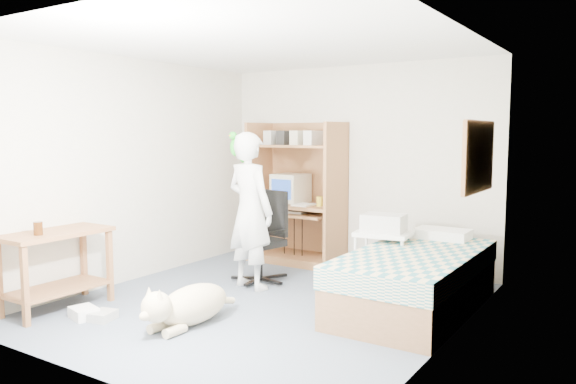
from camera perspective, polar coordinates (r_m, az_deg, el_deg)
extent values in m
plane|color=#4C5467|center=(5.60, -2.38, -11.27)|extent=(4.00, 4.00, 0.00)
cube|color=beige|center=(7.09, 6.95, 2.61)|extent=(3.60, 0.02, 2.50)
cube|color=beige|center=(4.57, 16.30, 0.57)|extent=(0.02, 4.00, 2.50)
cube|color=beige|center=(6.57, -15.36, 2.18)|extent=(0.02, 4.00, 2.50)
cube|color=white|center=(5.42, -2.49, 14.87)|extent=(3.60, 4.00, 0.02)
cube|color=#915D32|center=(7.52, -2.90, 0.16)|extent=(0.04, 0.60, 1.80)
cube|color=#915D32|center=(6.91, 4.93, -0.37)|extent=(0.04, 0.60, 1.80)
cube|color=#915D32|center=(7.44, 2.03, 0.11)|extent=(1.20, 0.02, 1.80)
cube|color=#915D32|center=(7.22, 0.85, -1.36)|extent=(1.12, 0.60, 0.04)
cube|color=#915D32|center=(7.16, 0.51, -2.22)|extent=(1.00, 0.50, 0.03)
cube|color=#915D32|center=(7.16, 0.86, 4.69)|extent=(1.12, 0.55, 0.03)
cube|color=#915D32|center=(7.34, 0.84, -6.71)|extent=(1.12, 0.60, 0.10)
cube|color=brown|center=(5.49, 12.71, -9.84)|extent=(1.00, 2.00, 0.36)
cube|color=#2D7079|center=(5.42, 12.78, -6.99)|extent=(1.02, 2.02, 0.20)
cube|color=white|center=(6.13, 15.40, -4.21)|extent=(0.55, 0.35, 0.12)
cube|color=brown|center=(5.70, -22.56, -3.90)|extent=(0.50, 1.00, 0.04)
cube|color=brown|center=(5.37, -25.16, -8.74)|extent=(0.05, 0.05, 0.70)
cube|color=brown|center=(6.19, -20.03, -6.63)|extent=(0.05, 0.05, 0.70)
cube|color=brown|center=(5.88, -17.65, -7.20)|extent=(0.05, 0.05, 0.70)
cube|color=brown|center=(5.81, -22.35, -9.06)|extent=(0.46, 0.92, 0.03)
cube|color=olive|center=(5.43, 18.84, 3.42)|extent=(0.03, 0.90, 0.60)
cube|color=brown|center=(5.43, 18.92, 6.69)|extent=(0.04, 0.94, 0.04)
cube|color=brown|center=(5.46, 18.70, 0.17)|extent=(0.04, 0.94, 0.04)
cylinder|color=black|center=(6.39, -2.84, -8.75)|extent=(0.57, 0.57, 0.06)
cylinder|color=black|center=(6.35, -2.85, -7.18)|extent=(0.06, 0.06, 0.38)
cube|color=black|center=(6.30, -2.86, -5.17)|extent=(0.51, 0.51, 0.08)
cube|color=black|center=(6.39, -1.45, -2.15)|extent=(0.40, 0.13, 0.52)
cube|color=black|center=(6.44, -4.31, -3.64)|extent=(0.09, 0.29, 0.04)
cube|color=black|center=(6.10, -1.34, -4.16)|extent=(0.09, 0.29, 0.04)
imported|color=silver|center=(6.00, -3.88, -1.92)|extent=(0.68, 0.51, 1.68)
ellipsoid|color=#188613|center=(6.09, -5.33, 4.57)|extent=(0.12, 0.12, 0.20)
sphere|color=#188613|center=(6.06, -5.61, 5.73)|extent=(0.09, 0.09, 0.09)
cone|color=orange|center=(6.03, -5.92, 5.72)|extent=(0.04, 0.04, 0.03)
cylinder|color=#188613|center=(6.12, -4.98, 3.52)|extent=(0.05, 0.14, 0.12)
ellipsoid|color=beige|center=(5.08, -9.54, -11.18)|extent=(0.39, 0.77, 0.34)
sphere|color=beige|center=(4.79, -13.20, -11.31)|extent=(0.25, 0.25, 0.25)
cone|color=beige|center=(4.79, -13.94, -9.88)|extent=(0.07, 0.07, 0.09)
cone|color=beige|center=(4.69, -12.92, -10.17)|extent=(0.07, 0.07, 0.09)
ellipsoid|color=beige|center=(4.73, -14.17, -12.06)|extent=(0.09, 0.14, 0.08)
cylinder|color=beige|center=(5.38, -6.45, -10.88)|extent=(0.07, 0.24, 0.12)
cube|color=white|center=(5.88, 9.68, -4.17)|extent=(0.60, 0.50, 0.04)
cube|color=white|center=(5.98, 9.60, -8.60)|extent=(0.55, 0.45, 0.03)
cylinder|color=white|center=(5.88, 6.74, -7.28)|extent=(0.03, 0.03, 0.63)
cylinder|color=white|center=(5.69, 11.12, -7.80)|extent=(0.03, 0.03, 0.63)
cylinder|color=white|center=(6.21, 8.26, -6.60)|extent=(0.03, 0.03, 0.63)
cylinder|color=white|center=(6.03, 12.44, -7.05)|extent=(0.03, 0.03, 0.63)
cube|color=beige|center=(5.87, 9.70, -3.09)|extent=(0.46, 0.37, 0.18)
cube|color=beige|center=(7.30, 0.28, 0.41)|extent=(0.41, 0.43, 0.37)
cube|color=navy|center=(7.13, -0.69, 0.28)|extent=(0.31, 0.04, 0.25)
cube|color=beige|center=(7.15, 0.02, -1.99)|extent=(0.46, 0.19, 0.03)
cylinder|color=gold|center=(6.97, 3.25, -0.96)|extent=(0.08, 0.08, 0.12)
cylinder|color=#40200A|center=(5.53, -24.05, -3.40)|extent=(0.08, 0.08, 0.12)
cube|color=white|center=(5.49, -20.03, -11.46)|extent=(0.29, 0.26, 0.10)
cube|color=#A7A7A3|center=(5.39, -18.27, -11.86)|extent=(0.23, 0.26, 0.08)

